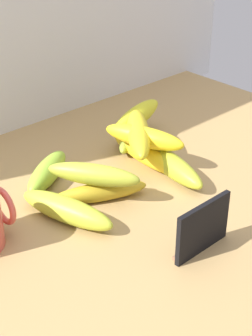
{
  "coord_description": "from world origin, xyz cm",
  "views": [
    {
      "loc": [
        -56.04,
        -57.4,
        54.77
      ],
      "look_at": [
        -0.84,
        2.59,
        8.0
      ],
      "focal_mm": 57.65,
      "sensor_mm": 36.0,
      "label": 1
    }
  ],
  "objects_px": {
    "banana_3": "(47,172)",
    "banana_8": "(93,174)",
    "chalkboard_sign": "(202,229)",
    "banana_7": "(137,117)",
    "banana_0": "(170,164)",
    "banana_9": "(138,133)",
    "banana_4": "(100,192)",
    "banana_5": "(146,153)",
    "banana_6": "(144,137)",
    "banana_1": "(66,210)",
    "banana_2": "(133,132)"
  },
  "relations": [
    {
      "from": "banana_8",
      "to": "chalkboard_sign",
      "type": "bearing_deg",
      "value": -81.73
    },
    {
      "from": "banana_5",
      "to": "banana_3",
      "type": "bearing_deg",
      "value": 159.17
    },
    {
      "from": "banana_0",
      "to": "banana_1",
      "type": "relative_size",
      "value": 1.06
    },
    {
      "from": "banana_5",
      "to": "banana_0",
      "type": "bearing_deg",
      "value": -88.48
    },
    {
      "from": "banana_5",
      "to": "banana_9",
      "type": "height_order",
      "value": "banana_9"
    },
    {
      "from": "banana_1",
      "to": "banana_4",
      "type": "distance_m",
      "value": 0.08
    },
    {
      "from": "banana_0",
      "to": "banana_1",
      "type": "height_order",
      "value": "same"
    },
    {
      "from": "banana_3",
      "to": "banana_7",
      "type": "height_order",
      "value": "banana_7"
    },
    {
      "from": "banana_2",
      "to": "banana_3",
      "type": "xyz_separation_m",
      "value": [
        -0.23,
        -0.02,
        0.0
      ]
    },
    {
      "from": "banana_0",
      "to": "banana_6",
      "type": "height_order",
      "value": "banana_6"
    },
    {
      "from": "chalkboard_sign",
      "to": "banana_8",
      "type": "height_order",
      "value": "chalkboard_sign"
    },
    {
      "from": "banana_2",
      "to": "banana_5",
      "type": "height_order",
      "value": "banana_5"
    },
    {
      "from": "chalkboard_sign",
      "to": "banana_7",
      "type": "relative_size",
      "value": 0.61
    },
    {
      "from": "banana_4",
      "to": "banana_3",
      "type": "bearing_deg",
      "value": 104.91
    },
    {
      "from": "banana_2",
      "to": "banana_9",
      "type": "xyz_separation_m",
      "value": [
        -0.06,
        -0.08,
        0.05
      ]
    },
    {
      "from": "banana_4",
      "to": "banana_9",
      "type": "height_order",
      "value": "banana_9"
    },
    {
      "from": "banana_9",
      "to": "banana_3",
      "type": "bearing_deg",
      "value": 161.57
    },
    {
      "from": "banana_5",
      "to": "banana_4",
      "type": "bearing_deg",
      "value": -164.34
    },
    {
      "from": "banana_4",
      "to": "banana_6",
      "type": "distance_m",
      "value": 0.15
    },
    {
      "from": "banana_3",
      "to": "banana_6",
      "type": "relative_size",
      "value": 0.92
    },
    {
      "from": "chalkboard_sign",
      "to": "banana_1",
      "type": "xyz_separation_m",
      "value": [
        -0.1,
        0.2,
        -0.02
      ]
    },
    {
      "from": "banana_4",
      "to": "banana_2",
      "type": "bearing_deg",
      "value": 33.36
    },
    {
      "from": "banana_0",
      "to": "banana_9",
      "type": "bearing_deg",
      "value": 98.5
    },
    {
      "from": "banana_1",
      "to": "banana_3",
      "type": "distance_m",
      "value": 0.13
    },
    {
      "from": "banana_4",
      "to": "banana_9",
      "type": "distance_m",
      "value": 0.16
    },
    {
      "from": "chalkboard_sign",
      "to": "banana_3",
      "type": "bearing_deg",
      "value": 99.52
    },
    {
      "from": "banana_0",
      "to": "banana_4",
      "type": "height_order",
      "value": "banana_0"
    },
    {
      "from": "banana_3",
      "to": "banana_8",
      "type": "bearing_deg",
      "value": -77.95
    },
    {
      "from": "banana_2",
      "to": "banana_9",
      "type": "distance_m",
      "value": 0.11
    },
    {
      "from": "banana_1",
      "to": "banana_4",
      "type": "bearing_deg",
      "value": 7.14
    },
    {
      "from": "banana_6",
      "to": "banana_7",
      "type": "height_order",
      "value": "banana_6"
    },
    {
      "from": "banana_3",
      "to": "banana_8",
      "type": "distance_m",
      "value": 0.11
    },
    {
      "from": "chalkboard_sign",
      "to": "banana_0",
      "type": "distance_m",
      "value": 0.23
    },
    {
      "from": "banana_1",
      "to": "banana_8",
      "type": "xyz_separation_m",
      "value": [
        0.07,
        0.02,
        0.03
      ]
    },
    {
      "from": "chalkboard_sign",
      "to": "banana_3",
      "type": "height_order",
      "value": "chalkboard_sign"
    },
    {
      "from": "banana_0",
      "to": "banana_9",
      "type": "xyz_separation_m",
      "value": [
        -0.01,
        0.08,
        0.04
      ]
    },
    {
      "from": "banana_4",
      "to": "banana_8",
      "type": "relative_size",
      "value": 1.03
    },
    {
      "from": "banana_1",
      "to": "banana_5",
      "type": "bearing_deg",
      "value": 12.81
    },
    {
      "from": "banana_1",
      "to": "banana_4",
      "type": "relative_size",
      "value": 1.06
    },
    {
      "from": "banana_6",
      "to": "banana_4",
      "type": "bearing_deg",
      "value": -165.55
    },
    {
      "from": "banana_8",
      "to": "banana_6",
      "type": "bearing_deg",
      "value": 11.26
    },
    {
      "from": "chalkboard_sign",
      "to": "banana_5",
      "type": "xyz_separation_m",
      "value": [
        0.13,
        0.25,
        -0.02
      ]
    },
    {
      "from": "banana_2",
      "to": "banana_3",
      "type": "height_order",
      "value": "banana_3"
    },
    {
      "from": "banana_9",
      "to": "banana_6",
      "type": "bearing_deg",
      "value": -96.77
    },
    {
      "from": "chalkboard_sign",
      "to": "banana_9",
      "type": "height_order",
      "value": "same"
    },
    {
      "from": "banana_2",
      "to": "banana_1",
      "type": "bearing_deg",
      "value": -153.03
    },
    {
      "from": "banana_1",
      "to": "banana_7",
      "type": "distance_m",
      "value": 0.32
    },
    {
      "from": "chalkboard_sign",
      "to": "banana_5",
      "type": "relative_size",
      "value": 0.56
    },
    {
      "from": "banana_7",
      "to": "banana_9",
      "type": "bearing_deg",
      "value": -131.8
    },
    {
      "from": "banana_8",
      "to": "banana_5",
      "type": "bearing_deg",
      "value": 12.68
    }
  ]
}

